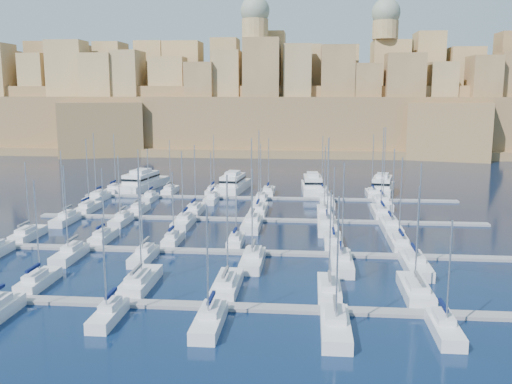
# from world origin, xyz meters

# --- Properties ---
(ground) EXTENTS (600.00, 600.00, 0.00)m
(ground) POSITION_xyz_m (0.00, 0.00, 0.00)
(ground) COLOR black
(ground) RESTS_ON ground
(pontoon_near) EXTENTS (84.00, 2.00, 0.40)m
(pontoon_near) POSITION_xyz_m (0.00, -34.00, 0.20)
(pontoon_near) COLOR slate
(pontoon_near) RESTS_ON ground
(pontoon_mid_near) EXTENTS (84.00, 2.00, 0.40)m
(pontoon_mid_near) POSITION_xyz_m (0.00, -12.00, 0.20)
(pontoon_mid_near) COLOR slate
(pontoon_mid_near) RESTS_ON ground
(pontoon_mid_far) EXTENTS (84.00, 2.00, 0.40)m
(pontoon_mid_far) POSITION_xyz_m (0.00, 10.00, 0.20)
(pontoon_mid_far) COLOR slate
(pontoon_mid_far) RESTS_ON ground
(pontoon_far) EXTENTS (84.00, 2.00, 0.40)m
(pontoon_far) POSITION_xyz_m (0.00, 32.00, 0.20)
(pontoon_far) COLOR slate
(pontoon_far) RESTS_ON ground
(sailboat_1) EXTENTS (2.49, 8.30, 13.54)m
(sailboat_1) POSITION_xyz_m (-23.81, -28.96, 0.73)
(sailboat_1) COLOR silver
(sailboat_1) RESTS_ON ground
(sailboat_2) EXTENTS (3.01, 10.05, 15.13)m
(sailboat_2) POSITION_xyz_m (-11.10, -28.10, 0.76)
(sailboat_2) COLOR silver
(sailboat_2) RESTS_ON ground
(sailboat_3) EXTENTS (2.90, 9.68, 14.44)m
(sailboat_3) POSITION_xyz_m (-0.24, -28.28, 0.75)
(sailboat_3) COLOR silver
(sailboat_3) RESTS_ON ground
(sailboat_4) EXTENTS (2.69, 8.97, 12.91)m
(sailboat_4) POSITION_xyz_m (12.05, -28.63, 0.73)
(sailboat_4) COLOR silver
(sailboat_4) RESTS_ON ground
(sailboat_5) EXTENTS (3.06, 10.19, 13.45)m
(sailboat_5) POSITION_xyz_m (22.21, -28.03, 0.75)
(sailboat_5) COLOR silver
(sailboat_5) RESTS_ON ground
(sailboat_8) EXTENTS (2.25, 7.51, 11.58)m
(sailboat_8) POSITION_xyz_m (-11.36, -38.66, 0.71)
(sailboat_8) COLOR silver
(sailboat_8) RESTS_ON ground
(sailboat_9) EXTENTS (2.67, 8.90, 13.28)m
(sailboat_9) POSITION_xyz_m (-0.46, -39.34, 0.74)
(sailboat_9) COLOR silver
(sailboat_9) RESTS_ON ground
(sailboat_10) EXTENTS (2.90, 9.65, 14.38)m
(sailboat_10) POSITION_xyz_m (12.33, -39.71, 0.75)
(sailboat_10) COLOR silver
(sailboat_10) RESTS_ON ground
(sailboat_11) EXTENTS (2.44, 8.12, 12.12)m
(sailboat_11) POSITION_xyz_m (23.11, -38.96, 0.72)
(sailboat_11) COLOR silver
(sailboat_11) RESTS_ON ground
(sailboat_12) EXTENTS (2.64, 8.80, 12.91)m
(sailboat_12) POSITION_xyz_m (-36.44, -6.71, 0.73)
(sailboat_12) COLOR silver
(sailboat_12) RESTS_ON ground
(sailboat_13) EXTENTS (2.42, 8.06, 12.12)m
(sailboat_13) POSITION_xyz_m (-23.53, -7.07, 0.72)
(sailboat_13) COLOR silver
(sailboat_13) RESTS_ON ground
(sailboat_14) EXTENTS (2.24, 7.47, 11.77)m
(sailboat_14) POSITION_xyz_m (-11.98, -7.37, 0.71)
(sailboat_14) COLOR silver
(sailboat_14) RESTS_ON ground
(sailboat_15) EXTENTS (2.22, 7.41, 11.27)m
(sailboat_15) POSITION_xyz_m (-1.88, -7.39, 0.71)
(sailboat_15) COLOR silver
(sailboat_15) RESTS_ON ground
(sailboat_16) EXTENTS (2.71, 9.03, 12.73)m
(sailboat_16) POSITION_xyz_m (13.34, -6.60, 0.73)
(sailboat_16) COLOR silver
(sailboat_16) RESTS_ON ground
(sailboat_17) EXTENTS (2.76, 9.19, 14.33)m
(sailboat_17) POSITION_xyz_m (23.57, -6.52, 0.75)
(sailboat_17) COLOR silver
(sailboat_17) RESTS_ON ground
(sailboat_19) EXTENTS (2.61, 8.71, 13.99)m
(sailboat_19) POSITION_xyz_m (-24.76, -17.25, 0.74)
(sailboat_19) COLOR silver
(sailboat_19) RESTS_ON ground
(sailboat_20) EXTENTS (2.49, 8.29, 12.00)m
(sailboat_20) POSITION_xyz_m (-13.90, -17.04, 0.72)
(sailboat_20) COLOR silver
(sailboat_20) RESTS_ON ground
(sailboat_21) EXTENTS (2.92, 9.72, 13.95)m
(sailboat_21) POSITION_xyz_m (1.82, -17.74, 0.75)
(sailboat_21) COLOR silver
(sailboat_21) RESTS_ON ground
(sailboat_22) EXTENTS (2.98, 9.95, 14.94)m
(sailboat_22) POSITION_xyz_m (14.05, -17.85, 0.76)
(sailboat_22) COLOR silver
(sailboat_22) RESTS_ON ground
(sailboat_23) EXTENTS (3.10, 10.32, 15.06)m
(sailboat_23) POSITION_xyz_m (23.97, -18.04, 0.76)
(sailboat_23) COLOR silver
(sailboat_23) RESTS_ON ground
(sailboat_24) EXTENTS (2.59, 8.62, 14.85)m
(sailboat_24) POSITION_xyz_m (-34.91, 15.20, 0.75)
(sailboat_24) COLOR silver
(sailboat_24) RESTS_ON ground
(sailboat_25) EXTENTS (2.47, 8.24, 12.93)m
(sailboat_25) POSITION_xyz_m (-24.30, 15.02, 0.73)
(sailboat_25) COLOR silver
(sailboat_25) RESTS_ON ground
(sailboat_26) EXTENTS (2.83, 9.43, 13.91)m
(sailboat_26) POSITION_xyz_m (-13.12, 15.60, 0.75)
(sailboat_26) COLOR silver
(sailboat_26) RESTS_ON ground
(sailboat_27) EXTENTS (3.06, 10.20, 16.80)m
(sailboat_27) POSITION_xyz_m (-0.41, 15.98, 0.78)
(sailboat_27) COLOR silver
(sailboat_27) RESTS_ON ground
(sailboat_28) EXTENTS (2.78, 9.26, 13.97)m
(sailboat_28) POSITION_xyz_m (12.49, 15.51, 0.74)
(sailboat_28) COLOR silver
(sailboat_28) RESTS_ON ground
(sailboat_29) EXTENTS (3.22, 10.72, 17.42)m
(sailboat_29) POSITION_xyz_m (23.49, 16.23, 0.79)
(sailboat_29) COLOR silver
(sailboat_29) RESTS_ON ground
(sailboat_30) EXTENTS (2.60, 8.65, 13.71)m
(sailboat_30) POSITION_xyz_m (-35.08, 4.78, 0.74)
(sailboat_30) COLOR silver
(sailboat_30) RESTS_ON ground
(sailboat_31) EXTENTS (2.40, 8.00, 12.90)m
(sailboat_31) POSITION_xyz_m (-24.64, 5.10, 0.73)
(sailboat_31) COLOR silver
(sailboat_31) RESTS_ON ground
(sailboat_32) EXTENTS (2.83, 9.45, 13.90)m
(sailboat_32) POSITION_xyz_m (-12.87, 4.39, 0.75)
(sailboat_32) COLOR silver
(sailboat_32) RESTS_ON ground
(sailboat_33) EXTENTS (3.10, 10.33, 16.32)m
(sailboat_33) POSITION_xyz_m (-0.50, 3.96, 0.77)
(sailboat_33) COLOR silver
(sailboat_33) RESTS_ON ground
(sailboat_34) EXTENTS (3.25, 10.84, 16.58)m
(sailboat_34) POSITION_xyz_m (12.70, 3.71, 0.78)
(sailboat_34) COLOR silver
(sailboat_34) RESTS_ON ground
(sailboat_35) EXTENTS (3.00, 9.99, 14.72)m
(sailboat_35) POSITION_xyz_m (23.70, 4.13, 0.76)
(sailboat_35) COLOR silver
(sailboat_35) RESTS_ON ground
(sailboat_36) EXTENTS (2.63, 8.77, 14.30)m
(sailboat_36) POSITION_xyz_m (-36.99, 37.28, 0.74)
(sailboat_36) COLOR silver
(sailboat_36) RESTS_ON ground
(sailboat_37) EXTENTS (2.51, 8.36, 12.93)m
(sailboat_37) POSITION_xyz_m (-23.46, 37.07, 0.73)
(sailboat_37) COLOR silver
(sailboat_37) RESTS_ON ground
(sailboat_38) EXTENTS (2.78, 9.27, 14.15)m
(sailboat_38) POSITION_xyz_m (-13.01, 37.52, 0.75)
(sailboat_38) COLOR silver
(sailboat_38) RESTS_ON ground
(sailboat_39) EXTENTS (2.69, 8.96, 13.62)m
(sailboat_39) POSITION_xyz_m (-0.05, 37.37, 0.74)
(sailboat_39) COLOR silver
(sailboat_39) RESTS_ON ground
(sailboat_40) EXTENTS (3.19, 10.62, 14.10)m
(sailboat_40) POSITION_xyz_m (12.46, 38.18, 0.76)
(sailboat_40) COLOR silver
(sailboat_40) RESTS_ON ground
(sailboat_41) EXTENTS (2.53, 8.42, 14.59)m
(sailboat_41) POSITION_xyz_m (23.89, 37.10, 0.75)
(sailboat_41) COLOR silver
(sailboat_41) RESTS_ON ground
(sailboat_42) EXTENTS (3.03, 10.10, 15.47)m
(sailboat_42) POSITION_xyz_m (-37.13, 26.07, 0.76)
(sailboat_42) COLOR silver
(sailboat_42) RESTS_ON ground
(sailboat_43) EXTENTS (2.31, 7.71, 11.93)m
(sailboat_43) POSITION_xyz_m (-25.68, 27.25, 0.72)
(sailboat_43) COLOR silver
(sailboat_43) RESTS_ON ground
(sailboat_44) EXTENTS (2.41, 8.03, 11.26)m
(sailboat_44) POSITION_xyz_m (-11.74, 27.09, 0.71)
(sailboat_44) COLOR silver
(sailboat_44) RESTS_ON ground
(sailboat_45) EXTENTS (2.66, 8.88, 13.36)m
(sailboat_45) POSITION_xyz_m (-0.88, 26.67, 0.74)
(sailboat_45) COLOR silver
(sailboat_45) RESTS_ON ground
(sailboat_46) EXTENTS (3.07, 10.25, 14.50)m
(sailboat_46) POSITION_xyz_m (13.30, 26.00, 0.76)
(sailboat_46) COLOR silver
(sailboat_46) RESTS_ON ground
(sailboat_47) EXTENTS (3.26, 10.87, 16.99)m
(sailboat_47) POSITION_xyz_m (24.89, 25.69, 0.78)
(sailboat_47) COLOR silver
(sailboat_47) RESTS_ON ground
(motor_yacht_a) EXTENTS (8.97, 20.35, 5.25)m
(motor_yacht_a) POSITION_xyz_m (-31.94, 42.95, 1.73)
(motor_yacht_a) COLOR silver
(motor_yacht_a) RESTS_ON ground
(motor_yacht_b) EXTENTS (6.81, 17.28, 5.25)m
(motor_yacht_b) POSITION_xyz_m (-8.88, 41.59, 1.73)
(motor_yacht_b) COLOR silver
(motor_yacht_b) RESTS_ON ground
(motor_yacht_c) EXTENTS (5.60, 16.10, 5.25)m
(motor_yacht_c) POSITION_xyz_m (10.24, 41.12, 1.73)
(motor_yacht_c) COLOR silver
(motor_yacht_c) RESTS_ON ground
(motor_yacht_d) EXTENTS (7.69, 16.36, 5.25)m
(motor_yacht_d) POSITION_xyz_m (26.64, 41.07, 1.73)
(motor_yacht_d) COLOR silver
(motor_yacht_d) RESTS_ON ground
(fortified_city) EXTENTS (460.00, 108.95, 59.52)m
(fortified_city) POSITION_xyz_m (-0.19, 155.26, 14.74)
(fortified_city) COLOR brown
(fortified_city) RESTS_ON ground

